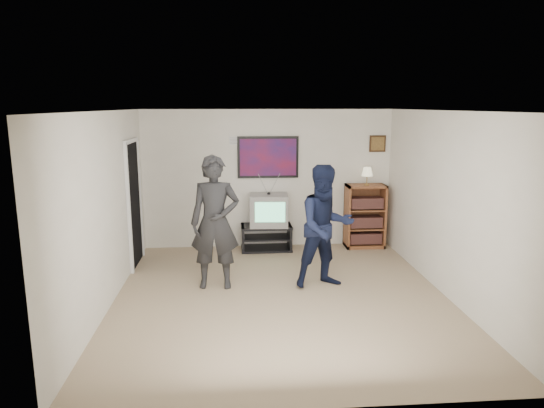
{
  "coord_description": "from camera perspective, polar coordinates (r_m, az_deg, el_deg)",
  "views": [
    {
      "loc": [
        -0.62,
        -6.19,
        2.57
      ],
      "look_at": [
        -0.07,
        0.73,
        1.15
      ],
      "focal_mm": 32.0,
      "sensor_mm": 36.0,
      "label": 1
    }
  ],
  "objects": [
    {
      "name": "room_shell",
      "position": [
        6.7,
        0.85,
        0.19
      ],
      "size": [
        4.51,
        5.0,
        2.51
      ],
      "color": "#8F7B5B",
      "rests_on": "ground"
    },
    {
      "name": "person_tall",
      "position": [
        6.87,
        -6.71,
        -2.17
      ],
      "size": [
        0.71,
        0.49,
        1.9
      ],
      "primitive_type": "imported",
      "rotation": [
        0.0,
        0.0,
        -0.05
      ],
      "color": "black",
      "rests_on": "room_shell"
    },
    {
      "name": "controller_left",
      "position": [
        6.98,
        -7.1,
        0.6
      ],
      "size": [
        0.07,
        0.12,
        0.03
      ],
      "primitive_type": "cube",
      "rotation": [
        0.0,
        0.0,
        0.31
      ],
      "color": "white",
      "rests_on": "person_tall"
    },
    {
      "name": "controller_right",
      "position": [
        7.05,
        6.26,
        -0.96
      ],
      "size": [
        0.08,
        0.13,
        0.04
      ],
      "primitive_type": "cube",
      "rotation": [
        0.0,
        0.0,
        0.4
      ],
      "color": "white",
      "rests_on": "person_short"
    },
    {
      "name": "bookshelf",
      "position": [
        9.02,
        10.87,
        -1.39
      ],
      "size": [
        0.71,
        0.4,
        1.16
      ],
      "primitive_type": null,
      "color": "brown",
      "rests_on": "room_shell"
    },
    {
      "name": "media_stand",
      "position": [
        8.76,
        -0.67,
        -3.96
      ],
      "size": [
        0.91,
        0.51,
        0.45
      ],
      "rotation": [
        0.0,
        0.0,
        0.01
      ],
      "color": "black",
      "rests_on": "room_shell"
    },
    {
      "name": "poster",
      "position": [
        8.74,
        -0.47,
        5.52
      ],
      "size": [
        1.1,
        0.03,
        0.75
      ],
      "primitive_type": "cube",
      "color": "black",
      "rests_on": "room_shell"
    },
    {
      "name": "doorway",
      "position": [
        8.11,
        -15.96,
        -0.05
      ],
      "size": [
        0.03,
        0.85,
        2.0
      ],
      "primitive_type": "cube",
      "color": "black",
      "rests_on": "room_shell"
    },
    {
      "name": "table_lamp",
      "position": [
        8.85,
        11.12,
        3.23
      ],
      "size": [
        0.2,
        0.2,
        0.32
      ],
      "primitive_type": null,
      "color": "beige",
      "rests_on": "bookshelf"
    },
    {
      "name": "small_picture",
      "position": [
        9.08,
        12.31,
        6.95
      ],
      "size": [
        0.3,
        0.03,
        0.3
      ],
      "primitive_type": "cube",
      "color": "black",
      "rests_on": "room_shell"
    },
    {
      "name": "crt_television",
      "position": [
        8.64,
        -0.37,
        -0.7
      ],
      "size": [
        0.7,
        0.61,
        0.56
      ],
      "primitive_type": null,
      "rotation": [
        0.0,
        0.0,
        -0.07
      ],
      "color": "gray",
      "rests_on": "media_stand"
    },
    {
      "name": "air_vent",
      "position": [
        8.69,
        -4.12,
        7.44
      ],
      "size": [
        0.28,
        0.02,
        0.14
      ],
      "primitive_type": "cube",
      "color": "white",
      "rests_on": "room_shell"
    },
    {
      "name": "person_short",
      "position": [
        6.9,
        6.32,
        -2.67
      ],
      "size": [
        0.98,
        0.84,
        1.76
      ],
      "primitive_type": "imported",
      "rotation": [
        0.0,
        0.0,
        0.22
      ],
      "color": "black",
      "rests_on": "room_shell"
    }
  ]
}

